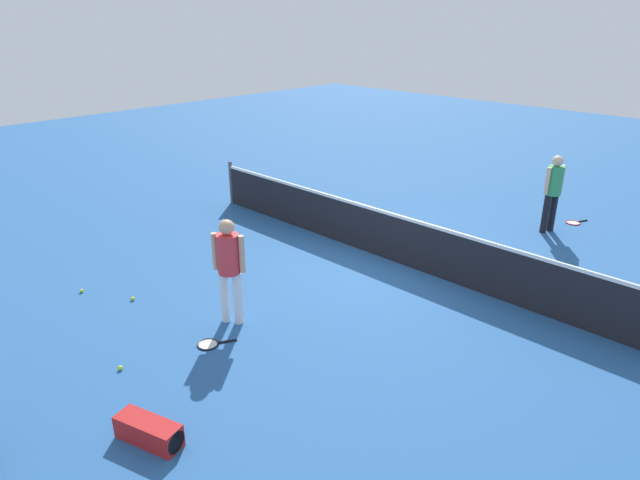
# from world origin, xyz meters

# --- Properties ---
(ground_plane) EXTENTS (40.00, 40.00, 0.00)m
(ground_plane) POSITION_xyz_m (0.00, 0.00, 0.00)
(ground_plane) COLOR #265693
(court_net) EXTENTS (10.09, 0.09, 1.07)m
(court_net) POSITION_xyz_m (0.00, 0.00, 0.50)
(court_net) COLOR #4C4C51
(court_net) RESTS_ON ground_plane
(player_near_side) EXTENTS (0.49, 0.46, 1.70)m
(player_near_side) POSITION_xyz_m (-0.32, -3.59, 1.01)
(player_near_side) COLOR white
(player_near_side) RESTS_ON ground_plane
(player_far_side) EXTENTS (0.43, 0.52, 1.70)m
(player_far_side) POSITION_xyz_m (1.54, 3.62, 1.01)
(player_far_side) COLOR black
(player_far_side) RESTS_ON ground_plane
(tennis_racket_near_player) EXTENTS (0.44, 0.59, 0.03)m
(tennis_racket_near_player) POSITION_xyz_m (-0.04, -4.23, 0.01)
(tennis_racket_near_player) COLOR black
(tennis_racket_near_player) RESTS_ON ground_plane
(tennis_racket_far_player) EXTENTS (0.41, 0.60, 0.03)m
(tennis_racket_far_player) POSITION_xyz_m (1.78, 4.57, 0.01)
(tennis_racket_far_player) COLOR red
(tennis_racket_far_player) RESTS_ON ground_plane
(tennis_ball_near_player) EXTENTS (0.07, 0.07, 0.07)m
(tennis_ball_near_player) POSITION_xyz_m (-2.98, -4.81, 0.03)
(tennis_ball_near_player) COLOR #C6E033
(tennis_ball_near_player) RESTS_ON ground_plane
(tennis_ball_by_net) EXTENTS (0.07, 0.07, 0.07)m
(tennis_ball_by_net) POSITION_xyz_m (-2.08, -4.34, 0.03)
(tennis_ball_by_net) COLOR #C6E033
(tennis_ball_by_net) RESTS_ON ground_plane
(tennis_ball_midcourt) EXTENTS (0.07, 0.07, 0.07)m
(tennis_ball_midcourt) POSITION_xyz_m (-0.40, -5.44, 0.03)
(tennis_ball_midcourt) COLOR #C6E033
(tennis_ball_midcourt) RESTS_ON ground_plane
(equipment_bag) EXTENTS (0.85, 0.50, 0.28)m
(equipment_bag) POSITION_xyz_m (1.14, -5.86, 0.14)
(equipment_bag) COLOR #B21E1E
(equipment_bag) RESTS_ON ground_plane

